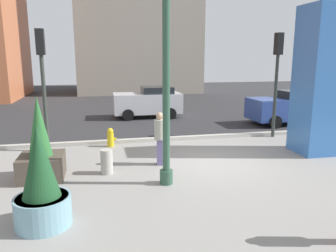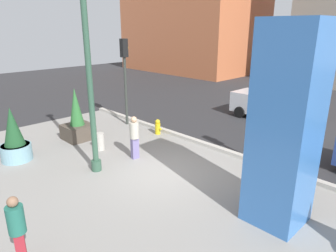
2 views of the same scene
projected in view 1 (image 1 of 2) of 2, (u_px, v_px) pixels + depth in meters
ground_plane at (182, 135)px, 14.90m from camera, size 60.00×60.00×0.00m
plaza_pavement at (235, 184)px, 9.16m from camera, size 18.00×10.00×0.02m
curb_strip at (187, 138)px, 14.04m from camera, size 18.00×0.24×0.16m
lamp_post at (166, 56)px, 8.46m from camera, size 0.44×0.44×7.12m
art_pillar_blue at (320, 81)px, 11.67m from camera, size 1.40×1.40×5.23m
potted_plant_mid_plaza at (41, 151)px, 9.41m from camera, size 1.23×1.23×2.41m
potted_plant_near_left at (41, 187)px, 6.72m from camera, size 1.15×1.15×2.14m
fire_hydrant at (111, 138)px, 12.90m from camera, size 0.36×0.26×0.75m
concrete_bollard at (107, 162)px, 9.89m from camera, size 0.36×0.36×0.75m
traffic_light_corner at (42, 70)px, 11.79m from camera, size 0.28×0.42×4.43m
traffic_light_far_side at (277, 68)px, 13.98m from camera, size 0.28×0.42×4.45m
car_intersection at (148, 102)px, 19.22m from camera, size 3.90×2.04×1.78m
car_far_lane at (289, 107)px, 17.32m from camera, size 4.11×2.17×1.74m
pedestrian_crossing at (160, 136)px, 10.61m from camera, size 0.41×0.41×1.74m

